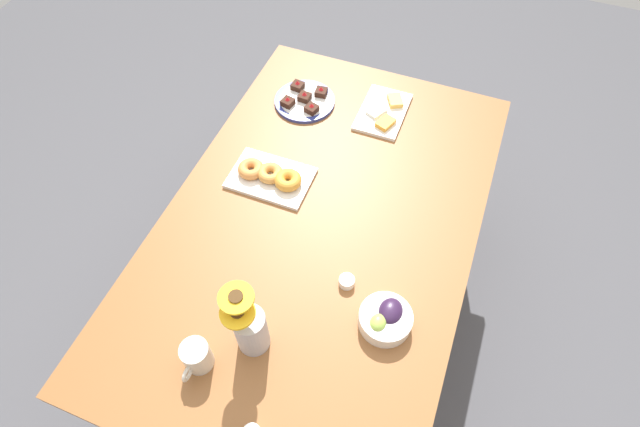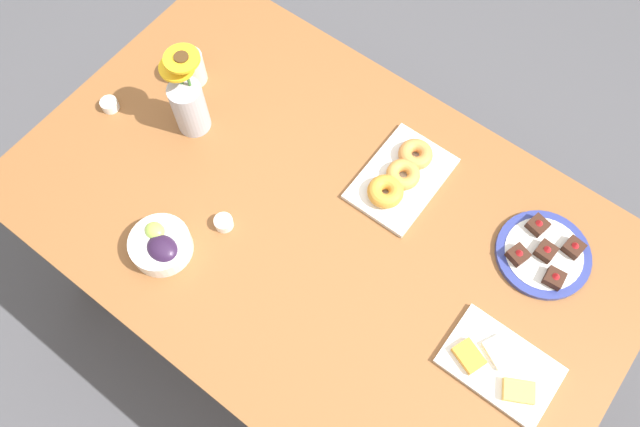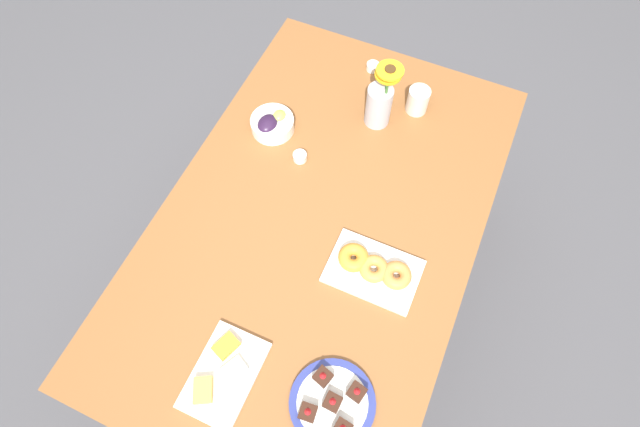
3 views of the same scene
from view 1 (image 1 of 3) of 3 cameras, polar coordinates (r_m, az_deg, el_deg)
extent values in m
plane|color=#4C4C51|center=(2.29, 0.00, -11.21)|extent=(6.00, 6.00, 0.00)
cube|color=brown|center=(1.66, 0.00, -1.18)|extent=(1.60, 1.00, 0.04)
cube|color=brown|center=(2.48, -3.12, 9.97)|extent=(0.07, 0.07, 0.70)
cube|color=brown|center=(1.91, -21.34, -20.61)|extent=(0.07, 0.07, 0.70)
cube|color=brown|center=(2.36, 16.06, 4.39)|extent=(0.07, 0.07, 0.70)
cylinder|color=beige|center=(1.43, -13.88, -15.51)|extent=(0.08, 0.08, 0.10)
cylinder|color=brown|center=(1.39, -14.24, -14.91)|extent=(0.07, 0.07, 0.00)
torus|color=beige|center=(1.42, -14.91, -17.27)|extent=(0.05, 0.01, 0.05)
cylinder|color=white|center=(1.46, 7.46, -11.91)|extent=(0.15, 0.15, 0.05)
ellipsoid|color=#2D1938|center=(1.45, 8.06, -11.03)|extent=(0.08, 0.07, 0.04)
ellipsoid|color=#9EC14C|center=(1.43, 6.65, -12.29)|extent=(0.05, 0.05, 0.04)
cube|color=white|center=(1.98, 7.19, 11.46)|extent=(0.26, 0.17, 0.01)
cube|color=#EFB74C|center=(2.01, 8.58, 12.65)|extent=(0.09, 0.08, 0.02)
cube|color=white|center=(1.96, 6.49, 11.53)|extent=(0.08, 0.08, 0.01)
cube|color=orange|center=(1.92, 7.49, 10.23)|extent=(0.08, 0.07, 0.02)
cube|color=white|center=(1.75, -5.66, 4.07)|extent=(0.19, 0.28, 0.01)
torus|color=#D78641|center=(1.75, -7.89, 5.07)|extent=(0.12, 0.12, 0.04)
torus|color=#D28E41|center=(1.73, -5.70, 4.61)|extent=(0.12, 0.12, 0.03)
torus|color=gold|center=(1.71, -3.68, 3.83)|extent=(0.12, 0.12, 0.04)
cylinder|color=white|center=(1.52, 3.07, -7.76)|extent=(0.05, 0.05, 0.03)
cylinder|color=#C68923|center=(1.51, 3.09, -7.59)|extent=(0.04, 0.04, 0.01)
cylinder|color=navy|center=(2.01, -1.76, 12.71)|extent=(0.24, 0.24, 0.01)
cylinder|color=white|center=(2.01, -1.77, 12.75)|extent=(0.19, 0.19, 0.01)
cube|color=#381E14|center=(2.02, 0.12, 13.70)|extent=(0.05, 0.05, 0.02)
cone|color=red|center=(2.00, 0.13, 14.11)|extent=(0.02, 0.02, 0.01)
cube|color=#381E14|center=(1.95, -0.95, 11.89)|extent=(0.05, 0.05, 0.02)
cone|color=red|center=(1.94, -0.96, 12.30)|extent=(0.02, 0.02, 0.01)
cube|color=#381E14|center=(2.05, -2.57, 14.36)|extent=(0.05, 0.05, 0.02)
cone|color=red|center=(2.03, -2.60, 14.76)|extent=(0.02, 0.02, 0.01)
cube|color=#381E14|center=(1.98, -3.71, 12.58)|extent=(0.05, 0.05, 0.02)
cone|color=red|center=(1.97, -3.74, 12.99)|extent=(0.02, 0.02, 0.01)
cube|color=#381E14|center=(2.00, -1.78, 13.15)|extent=(0.05, 0.05, 0.02)
cone|color=red|center=(1.98, -1.79, 13.56)|extent=(0.02, 0.02, 0.01)
cylinder|color=#B2B2BC|center=(1.39, -7.85, -13.13)|extent=(0.09, 0.09, 0.16)
cylinder|color=#3D702D|center=(1.28, -9.24, -10.50)|extent=(0.01, 0.01, 0.10)
cylinder|color=yellow|center=(1.23, -9.58, -9.45)|extent=(0.09, 0.09, 0.01)
cylinder|color=#472D14|center=(1.23, -9.62, -9.33)|extent=(0.04, 0.04, 0.01)
cylinder|color=#3D702D|center=(1.29, -9.20, -11.73)|extent=(0.01, 0.01, 0.06)
cylinder|color=yellow|center=(1.26, -9.41, -11.12)|extent=(0.09, 0.09, 0.01)
cylinder|color=#472D14|center=(1.25, -9.45, -11.00)|extent=(0.04, 0.04, 0.01)
camera|label=2|loc=(1.28, 49.00, 48.81)|focal=35.00mm
camera|label=3|loc=(1.66, -2.28, 57.95)|focal=28.00mm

